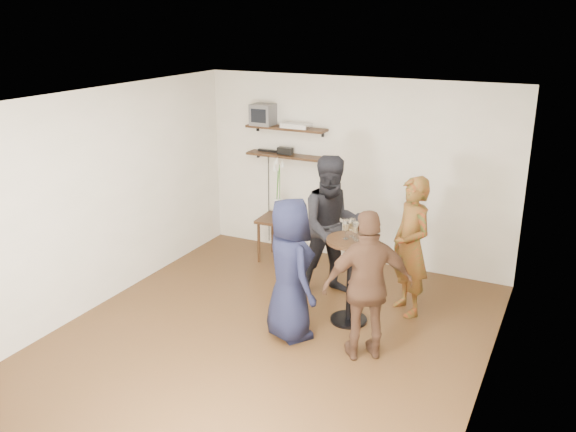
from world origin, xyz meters
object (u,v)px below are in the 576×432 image
Objects in this scene: person_dark at (333,227)px; person_brown at (368,286)px; crt_monitor at (263,114)px; person_plaid at (411,247)px; person_navy at (290,269)px; dvd_deck at (296,126)px; side_table at (279,225)px; radio at (285,151)px; drinks_table at (350,269)px.

person_dark is 1.13× the size of person_brown.
crt_monitor is 3.04m from person_plaid.
person_navy is at bearing -36.03° from person_brown.
crt_monitor is 0.54m from dvd_deck.
person_plaid reaches higher than person_brown.
side_table is at bearing -102.21° from dvd_deck.
side_table is at bearing -77.88° from person_brown.
dvd_deck is 1.80m from person_dark.
crt_monitor is 1.60m from side_table.
radio is (0.35, 0.00, -0.50)m from crt_monitor.
person_dark reaches higher than side_table.
dvd_deck is at bearing -164.60° from person_plaid.
person_plaid is (0.54, 0.54, 0.18)m from drinks_table.
dvd_deck is 2.58m from drinks_table.
crt_monitor is 0.80× the size of dvd_deck.
side_table is 0.40× the size of person_brown.
radio is 2.68m from person_navy.
radio is at bearing -162.61° from person_plaid.
dvd_deck is 0.42m from radio.
crt_monitor reaches higher than person_dark.
drinks_table is at bearing -90.00° from person_dark.
drinks_table is 0.64× the size of person_navy.
person_navy is (1.02, -2.29, -1.11)m from dvd_deck.
dvd_deck is at bearing 0.00° from crt_monitor.
person_plaid is 1.01m from person_dark.
drinks_table is at bearing -40.10° from crt_monitor.
drinks_table is 0.78m from person_plaid.
side_table is 0.62× the size of drinks_table.
side_table is 2.21m from person_navy.
radio is 2.53m from drinks_table.
person_navy reaches higher than drinks_table.
person_brown is (0.89, -1.23, -0.10)m from person_dark.
person_plaid is at bearing -41.35° from person_dark.
person_dark is at bearing -88.13° from person_brown.
drinks_table is (1.49, -1.69, -1.24)m from dvd_deck.
crt_monitor reaches higher than person_plaid.
person_plaid is (2.55, -1.16, -1.19)m from crt_monitor.
person_plaid is at bearing -24.43° from crt_monitor.
side_table is 2.79m from person_brown.
person_navy is 0.89m from person_brown.
dvd_deck is (0.52, 0.00, -0.12)m from crt_monitor.
dvd_deck reaches higher than side_table.
dvd_deck is 0.63× the size of side_table.
person_brown is (0.89, -0.03, 0.00)m from person_navy.
crt_monitor is 0.19× the size of person_plaid.
crt_monitor is at bearing 139.90° from drinks_table.
side_table is 2.27m from person_plaid.
person_dark is (1.20, -1.09, -0.62)m from radio.
person_brown is (-0.12, -1.17, -0.04)m from person_plaid.
dvd_deck is at bearing 131.34° from drinks_table.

